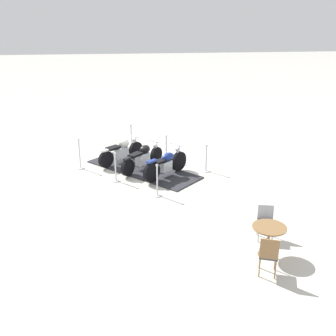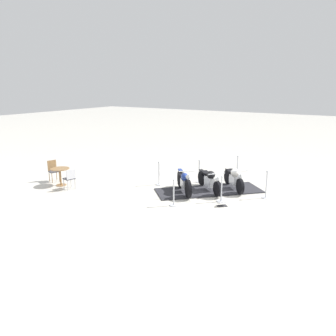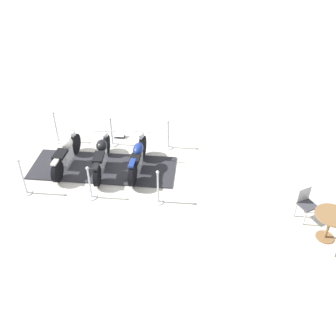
{
  "view_description": "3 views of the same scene",
  "coord_description": "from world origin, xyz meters",
  "px_view_note": "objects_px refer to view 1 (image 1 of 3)",
  "views": [
    {
      "loc": [
        0.58,
        14.21,
        5.59
      ],
      "look_at": [
        -0.71,
        2.04,
        0.83
      ],
      "focal_mm": 44.64,
      "sensor_mm": 36.0,
      "label": 1
    },
    {
      "loc": [
        -12.32,
        -5.58,
        4.36
      ],
      "look_at": [
        -0.72,
        1.57,
        0.94
      ],
      "focal_mm": 35.93,
      "sensor_mm": 36.0,
      "label": 2
    },
    {
      "loc": [
        4.45,
        8.5,
        7.0
      ],
      "look_at": [
        -0.81,
        2.13,
        0.85
      ],
      "focal_mm": 40.95,
      "sensor_mm": 36.0,
      "label": 3
    }
  ],
  "objects_px": {
    "stanchion_left_rear": "(80,158)",
    "cafe_table": "(269,234)",
    "stanchion_left_front": "(157,185)",
    "cafe_chair_near_table": "(269,254)",
    "motorcycle_black": "(143,157)",
    "stanchion_right_front": "(206,163)",
    "motorcycle_cream": "(122,150)",
    "cafe_chair_across_table": "(265,220)",
    "stanchion_right_rear": "(131,141)",
    "stanchion_right_mid": "(166,153)",
    "stanchion_left_mid": "(116,171)",
    "motorcycle_navy": "(166,163)",
    "info_placard": "(176,156)"
  },
  "relations": [
    {
      "from": "motorcycle_navy",
      "to": "stanchion_right_front",
      "type": "xyz_separation_m",
      "value": [
        -1.49,
        -0.39,
        -0.17
      ]
    },
    {
      "from": "motorcycle_navy",
      "to": "cafe_chair_across_table",
      "type": "bearing_deg",
      "value": -106.58
    },
    {
      "from": "motorcycle_cream",
      "to": "stanchion_right_mid",
      "type": "relative_size",
      "value": 1.64
    },
    {
      "from": "stanchion_left_rear",
      "to": "cafe_table",
      "type": "distance_m",
      "value": 8.01
    },
    {
      "from": "cafe_chair_near_table",
      "to": "stanchion_left_mid",
      "type": "bearing_deg",
      "value": 49.45
    },
    {
      "from": "stanchion_left_front",
      "to": "cafe_chair_near_table",
      "type": "relative_size",
      "value": 1.09
    },
    {
      "from": "motorcycle_black",
      "to": "motorcycle_cream",
      "type": "distance_m",
      "value": 1.08
    },
    {
      "from": "motorcycle_navy",
      "to": "stanchion_right_rear",
      "type": "xyz_separation_m",
      "value": [
        1.13,
        -3.03,
        -0.11
      ]
    },
    {
      "from": "motorcycle_navy",
      "to": "stanchion_left_rear",
      "type": "bearing_deg",
      "value": 117.43
    },
    {
      "from": "motorcycle_cream",
      "to": "cafe_chair_across_table",
      "type": "relative_size",
      "value": 1.91
    },
    {
      "from": "stanchion_left_front",
      "to": "cafe_table",
      "type": "relative_size",
      "value": 1.32
    },
    {
      "from": "stanchion_left_front",
      "to": "motorcycle_navy",
      "type": "bearing_deg",
      "value": -106.04
    },
    {
      "from": "cafe_chair_near_table",
      "to": "cafe_chair_across_table",
      "type": "bearing_deg",
      "value": 2.84
    },
    {
      "from": "motorcycle_cream",
      "to": "stanchion_left_front",
      "type": "relative_size",
      "value": 1.57
    },
    {
      "from": "cafe_chair_near_table",
      "to": "motorcycle_black",
      "type": "bearing_deg",
      "value": 38.64
    },
    {
      "from": "motorcycle_black",
      "to": "stanchion_left_mid",
      "type": "height_order",
      "value": "stanchion_left_mid"
    },
    {
      "from": "motorcycle_black",
      "to": "stanchion_right_front",
      "type": "height_order",
      "value": "stanchion_right_front"
    },
    {
      "from": "stanchion_right_front",
      "to": "stanchion_left_mid",
      "type": "relative_size",
      "value": 0.97
    },
    {
      "from": "motorcycle_black",
      "to": "stanchion_right_mid",
      "type": "xyz_separation_m",
      "value": [
        -0.94,
        -0.93,
        -0.18
      ]
    },
    {
      "from": "stanchion_right_mid",
      "to": "cafe_chair_across_table",
      "type": "bearing_deg",
      "value": 107.53
    },
    {
      "from": "stanchion_left_rear",
      "to": "cafe_chair_near_table",
      "type": "distance_m",
      "value": 8.49
    },
    {
      "from": "motorcycle_black",
      "to": "cafe_chair_near_table",
      "type": "distance_m",
      "value": 7.14
    },
    {
      "from": "motorcycle_navy",
      "to": "cafe_table",
      "type": "height_order",
      "value": "motorcycle_navy"
    },
    {
      "from": "info_placard",
      "to": "stanchion_right_mid",
      "type": "bearing_deg",
      "value": -107.2
    },
    {
      "from": "motorcycle_cream",
      "to": "stanchion_left_front",
      "type": "bearing_deg",
      "value": -111.86
    },
    {
      "from": "stanchion_left_rear",
      "to": "cafe_chair_across_table",
      "type": "distance_m",
      "value": 7.53
    },
    {
      "from": "stanchion_right_front",
      "to": "cafe_chair_near_table",
      "type": "height_order",
      "value": "stanchion_right_front"
    },
    {
      "from": "motorcycle_cream",
      "to": "cafe_chair_near_table",
      "type": "bearing_deg",
      "value": -108.51
    },
    {
      "from": "motorcycle_black",
      "to": "cafe_chair_near_table",
      "type": "bearing_deg",
      "value": -118.74
    },
    {
      "from": "cafe_chair_across_table",
      "to": "stanchion_left_front",
      "type": "bearing_deg",
      "value": -125.1
    },
    {
      "from": "stanchion_left_mid",
      "to": "cafe_table",
      "type": "bearing_deg",
      "value": 126.32
    },
    {
      "from": "stanchion_right_rear",
      "to": "cafe_chair_near_table",
      "type": "relative_size",
      "value": 1.15
    },
    {
      "from": "motorcycle_black",
      "to": "stanchion_right_front",
      "type": "xyz_separation_m",
      "value": [
        -2.25,
        0.39,
        -0.16
      ]
    },
    {
      "from": "stanchion_left_front",
      "to": "stanchion_left_rear",
      "type": "relative_size",
      "value": 0.92
    },
    {
      "from": "stanchion_left_front",
      "to": "stanchion_right_mid",
      "type": "xyz_separation_m",
      "value": [
        -0.61,
        -3.22,
        -0.07
      ]
    },
    {
      "from": "motorcycle_black",
      "to": "stanchion_left_rear",
      "type": "relative_size",
      "value": 1.53
    },
    {
      "from": "stanchion_right_rear",
      "to": "cafe_chair_near_table",
      "type": "height_order",
      "value": "stanchion_right_rear"
    },
    {
      "from": "stanchion_right_front",
      "to": "stanchion_left_mid",
      "type": "xyz_separation_m",
      "value": [
        3.23,
        0.58,
        0.03
      ]
    },
    {
      "from": "stanchion_right_front",
      "to": "stanchion_left_front",
      "type": "distance_m",
      "value": 2.7
    },
    {
      "from": "stanchion_right_mid",
      "to": "cafe_chair_near_table",
      "type": "distance_m",
      "value": 7.79
    },
    {
      "from": "stanchion_right_front",
      "to": "stanchion_right_mid",
      "type": "height_order",
      "value": "stanchion_right_mid"
    },
    {
      "from": "stanchion_left_rear",
      "to": "motorcycle_cream",
      "type": "bearing_deg",
      "value": -164.55
    },
    {
      "from": "stanchion_right_front",
      "to": "stanchion_left_front",
      "type": "bearing_deg",
      "value": 44.68
    },
    {
      "from": "cafe_chair_across_table",
      "to": "cafe_table",
      "type": "bearing_deg",
      "value": -0.0
    },
    {
      "from": "stanchion_left_front",
      "to": "cafe_chair_near_table",
      "type": "bearing_deg",
      "value": 115.12
    },
    {
      "from": "stanchion_left_rear",
      "to": "stanchion_right_mid",
      "type": "relative_size",
      "value": 1.13
    },
    {
      "from": "stanchion_left_mid",
      "to": "cafe_chair_across_table",
      "type": "xyz_separation_m",
      "value": [
        -3.84,
        4.17,
        0.15
      ]
    },
    {
      "from": "stanchion_left_mid",
      "to": "stanchion_left_front",
      "type": "bearing_deg",
      "value": 134.68
    },
    {
      "from": "stanchion_left_rear",
      "to": "cafe_chair_near_table",
      "type": "height_order",
      "value": "stanchion_left_rear"
    },
    {
      "from": "motorcycle_navy",
      "to": "stanchion_right_front",
      "type": "height_order",
      "value": "motorcycle_navy"
    }
  ]
}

